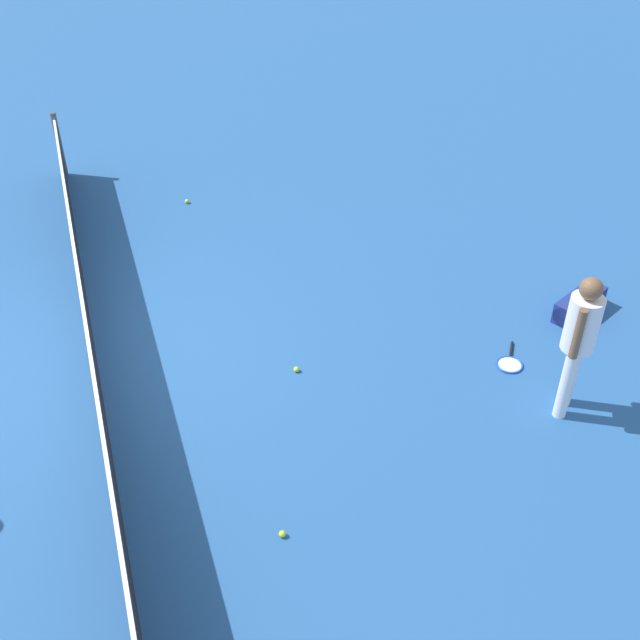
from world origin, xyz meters
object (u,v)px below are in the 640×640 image
object	(u,v)px
tennis_ball_midcourt	(282,534)
tennis_racket_near_player	(510,363)
equipment_bag	(578,306)
tennis_ball_by_net	(187,201)
tennis_ball_near_player	(296,369)
player_near_side	(579,336)

from	to	relation	value
tennis_ball_midcourt	tennis_racket_near_player	bearing A→B (deg)	-64.61
equipment_bag	tennis_ball_by_net	bearing A→B (deg)	43.04
tennis_racket_near_player	tennis_ball_by_net	xyz separation A→B (m)	(4.98, 2.84, 0.02)
tennis_ball_near_player	tennis_ball_by_net	world-z (taller)	same
tennis_ball_near_player	tennis_racket_near_player	bearing A→B (deg)	-105.19
player_near_side	equipment_bag	distance (m)	2.00
player_near_side	tennis_ball_near_player	world-z (taller)	player_near_side
tennis_ball_midcourt	equipment_bag	world-z (taller)	equipment_bag
player_near_side	equipment_bag	size ratio (longest dim) A/B	2.02
tennis_ball_by_net	tennis_ball_midcourt	bearing A→B (deg)	176.98
tennis_ball_midcourt	equipment_bag	bearing A→B (deg)	-64.76
tennis_ball_near_player	equipment_bag	xyz separation A→B (m)	(-0.06, -3.66, 0.11)
tennis_ball_midcourt	equipment_bag	xyz separation A→B (m)	(2.10, -4.45, 0.11)
tennis_ball_near_player	equipment_bag	bearing A→B (deg)	-90.99
player_near_side	tennis_ball_midcourt	size ratio (longest dim) A/B	25.76
tennis_ball_by_net	tennis_ball_midcourt	size ratio (longest dim) A/B	1.00
player_near_side	tennis_racket_near_player	xyz separation A→B (m)	(0.84, 0.16, -1.00)
player_near_side	tennis_ball_midcourt	bearing A→B (deg)	101.40
player_near_side	tennis_racket_near_player	size ratio (longest dim) A/B	2.93
tennis_ball_midcourt	equipment_bag	size ratio (longest dim) A/B	0.08
player_near_side	tennis_ball_midcourt	distance (m)	3.55
tennis_ball_by_net	tennis_ball_midcourt	distance (m)	6.50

